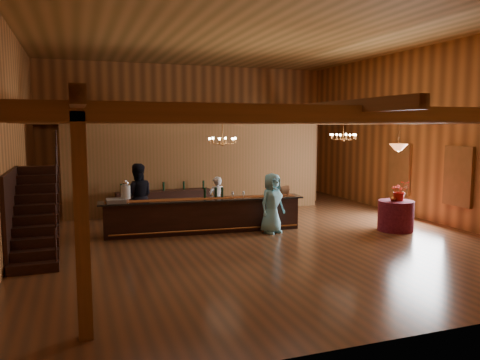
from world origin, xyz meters
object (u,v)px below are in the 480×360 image
object	(u,v)px
tasting_bar	(204,215)
beverage_dispenser	(126,191)
round_table	(396,216)
chandelier_right	(343,136)
guest	(272,203)
pendant_lamp	(398,147)
staff_second	(137,197)
backbar_shelf	(164,204)
raffle_drum	(284,190)
bartender	(217,201)
floor_plant	(261,191)
chandelier_left	(223,140)

from	to	relation	value
tasting_bar	beverage_dispenser	bearing A→B (deg)	178.74
round_table	chandelier_right	size ratio (longest dim) A/B	1.26
tasting_bar	chandelier_right	distance (m)	5.04
beverage_dispenser	guest	bearing A→B (deg)	-13.49
pendant_lamp	staff_second	world-z (taller)	pendant_lamp
pendant_lamp	guest	xyz separation A→B (m)	(-3.48, 0.92, -1.55)
round_table	backbar_shelf	bearing A→B (deg)	143.96
beverage_dispenser	raffle_drum	world-z (taller)	beverage_dispenser
beverage_dispenser	round_table	distance (m)	7.67
backbar_shelf	bartender	bearing A→B (deg)	-58.28
staff_second	floor_plant	bearing A→B (deg)	-149.44
staff_second	round_table	bearing A→B (deg)	163.53
backbar_shelf	chandelier_left	size ratio (longest dim) A/B	3.91
guest	chandelier_left	bearing A→B (deg)	123.18
beverage_dispenser	floor_plant	distance (m)	6.18
pendant_lamp	staff_second	distance (m)	7.58
beverage_dispenser	floor_plant	size ratio (longest dim) A/B	0.50
floor_plant	chandelier_right	bearing A→B (deg)	-66.86
raffle_drum	pendant_lamp	bearing A→B (deg)	-25.79
round_table	chandelier_right	distance (m)	2.93
round_table	floor_plant	xyz separation A→B (m)	(-2.14, 5.03, 0.17)
guest	floor_plant	distance (m)	4.33
bartender	round_table	bearing A→B (deg)	144.54
raffle_drum	staff_second	xyz separation A→B (m)	(-4.10, 1.11, -0.16)
floor_plant	backbar_shelf	bearing A→B (deg)	-169.28
beverage_dispenser	guest	xyz separation A→B (m)	(3.91, -0.94, -0.40)
beverage_dispenser	raffle_drum	distance (m)	4.52
backbar_shelf	guest	bearing A→B (deg)	-58.06
backbar_shelf	chandelier_right	size ratio (longest dim) A/B	3.91
backbar_shelf	chandelier_right	bearing A→B (deg)	-30.14
tasting_bar	floor_plant	bearing A→B (deg)	51.83
beverage_dispenser	bartender	xyz separation A→B (m)	(2.76, 0.64, -0.50)
beverage_dispenser	staff_second	world-z (taller)	staff_second
beverage_dispenser	staff_second	bearing A→B (deg)	59.43
chandelier_right	pendant_lamp	distance (m)	1.90
raffle_drum	floor_plant	world-z (taller)	raffle_drum
round_table	guest	world-z (taller)	guest
beverage_dispenser	chandelier_left	distance (m)	3.04
chandelier_right	guest	distance (m)	3.41
chandelier_left	staff_second	world-z (taller)	chandelier_left
chandelier_left	bartender	distance (m)	2.01
raffle_drum	round_table	xyz separation A→B (m)	(2.90, -1.40, -0.70)
chandelier_left	chandelier_right	bearing A→B (deg)	-0.02
round_table	tasting_bar	bearing A→B (deg)	162.73
chandelier_left	raffle_drum	bearing A→B (deg)	-10.70
round_table	chandelier_left	bearing A→B (deg)	159.60
chandelier_left	pendant_lamp	bearing A→B (deg)	-20.40
tasting_bar	staff_second	bearing A→B (deg)	157.83
round_table	floor_plant	distance (m)	5.47
backbar_shelf	round_table	xyz separation A→B (m)	(5.92, -4.31, -0.01)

